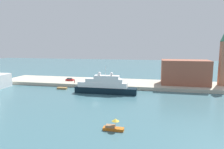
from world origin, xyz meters
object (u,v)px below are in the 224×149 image
work_barge (62,88)px  mooring_bollard (106,84)px  harbor_building (185,72)px  bell_tower (224,55)px  person_figure (75,81)px  small_motorboat (113,126)px  parked_car (70,80)px  large_yacht (105,86)px

work_barge → mooring_bollard: (18.73, 5.28, 1.53)m
harbor_building → bell_tower: size_ratio=0.86×
work_barge → mooring_bollard: bearing=15.8°
work_barge → bell_tower: bearing=13.0°
harbor_building → person_figure: 50.88m
small_motorboat → mooring_bollard: (-12.15, 43.04, 1.01)m
parked_car → large_yacht: bearing=-36.4°
work_barge → bell_tower: 71.89m
large_yacht → harbor_building: harbor_building is taller
small_motorboat → mooring_bollard: small_motorboat is taller
small_motorboat → parked_car: bearing=123.1°
parked_car → mooring_bollard: size_ratio=4.68×
small_motorboat → parked_car: 59.90m
person_figure → mooring_bollard: 16.21m
mooring_bollard → bell_tower: bearing=12.0°
work_barge → person_figure: bearing=70.6°
harbor_building → mooring_bollard: bearing=-164.2°
small_motorboat → harbor_building: harbor_building is taller
harbor_building → bell_tower: bell_tower is taller
harbor_building → person_figure: size_ratio=12.26×
bell_tower → person_figure: bearing=-172.9°
bell_tower → parked_car: size_ratio=6.20×
bell_tower → mooring_bollard: 52.60m
work_barge → parked_car: parked_car is taller
harbor_building → parked_car: (-54.66, -2.53, -4.90)m
bell_tower → parked_car: bell_tower is taller
large_yacht → person_figure: 21.00m
parked_car → mooring_bollard: (20.57, -7.12, -0.17)m
small_motorboat → person_figure: 53.45m
small_motorboat → harbor_building: 57.40m
harbor_building → large_yacht: bearing=-150.0°
bell_tower → mooring_bollard: size_ratio=29.02×
work_barge → person_figure: (2.69, 7.64, 1.90)m
small_motorboat → bell_tower: bearing=54.8°
large_yacht → small_motorboat: size_ratio=5.23×
large_yacht → mooring_bollard: size_ratio=29.91×
parked_car → bell_tower: bearing=2.8°
small_motorboat → work_barge: small_motorboat is taller
harbor_building → parked_car: size_ratio=5.31×
mooring_bollard → large_yacht: bearing=-80.6°
work_barge → harbor_building: size_ratio=0.21×
work_barge → person_figure: 8.32m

